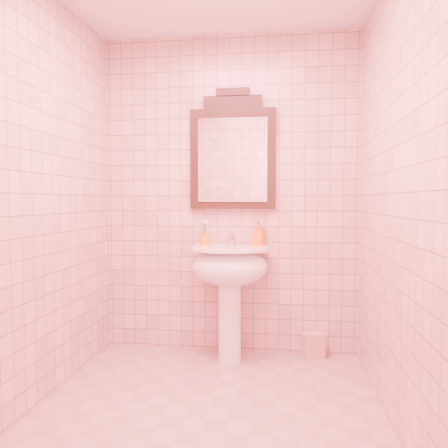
# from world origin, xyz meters

# --- Properties ---
(floor) EXTENTS (2.20, 2.20, 0.00)m
(floor) POSITION_xyz_m (0.00, 0.00, 0.00)
(floor) COLOR tan
(floor) RESTS_ON ground
(back_wall) EXTENTS (2.00, 0.02, 2.50)m
(back_wall) POSITION_xyz_m (0.00, 1.10, 1.25)
(back_wall) COLOR #DEA99B
(back_wall) RESTS_ON floor
(pedestal_sink) EXTENTS (0.58, 0.58, 0.86)m
(pedestal_sink) POSITION_xyz_m (0.03, 0.87, 0.66)
(pedestal_sink) COLOR white
(pedestal_sink) RESTS_ON floor
(faucet) EXTENTS (0.04, 0.16, 0.11)m
(faucet) POSITION_xyz_m (0.03, 1.01, 0.92)
(faucet) COLOR white
(faucet) RESTS_ON pedestal_sink
(mirror) EXTENTS (0.67, 0.06, 0.93)m
(mirror) POSITION_xyz_m (0.03, 1.07, 1.58)
(mirror) COLOR black
(mirror) RESTS_ON back_wall
(toothbrush_cup) EXTENTS (0.07, 0.07, 0.17)m
(toothbrush_cup) POSITION_xyz_m (-0.18, 1.02, 0.91)
(toothbrush_cup) COLOR orange
(toothbrush_cup) RESTS_ON pedestal_sink
(soap_dispenser) EXTENTS (0.11, 0.11, 0.19)m
(soap_dispenser) POSITION_xyz_m (0.24, 1.04, 0.96)
(soap_dispenser) COLOR orange
(soap_dispenser) RESTS_ON pedestal_sink
(towel) EXTENTS (0.18, 0.14, 0.19)m
(towel) POSITION_xyz_m (0.66, 1.04, 0.10)
(towel) COLOR #EAA68A
(towel) RESTS_ON floor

